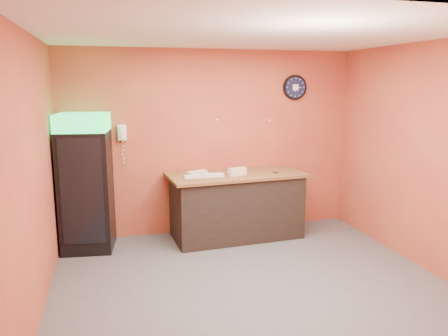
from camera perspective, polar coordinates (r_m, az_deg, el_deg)
name	(u,v)px	position (r m, az deg, el deg)	size (l,w,h in m)	color
floor	(250,283)	(5.27, 3.48, -14.82)	(4.50, 4.50, 0.00)	#47474C
back_wall	(211,142)	(6.73, -1.71, 3.37)	(4.50, 0.02, 2.80)	#B35932
left_wall	(33,176)	(4.65, -23.69, -1.01)	(0.02, 4.00, 2.80)	#B35932
right_wall	(425,157)	(5.93, 24.79, 1.32)	(0.02, 4.00, 2.80)	#B35932
ceiling	(254,34)	(4.77, 3.88, 17.08)	(4.50, 4.00, 0.02)	white
beverage_cooler	(87,185)	(6.27, -17.51, -2.11)	(0.74, 0.75, 1.90)	black
prep_counter	(236,207)	(6.60, 1.63, -5.05)	(1.88, 0.84, 0.94)	black
wall_clock	(295,87)	(7.07, 9.23, 10.35)	(0.39, 0.06, 0.39)	black
wall_phone	(122,133)	(6.49, -13.16, 4.53)	(0.12, 0.11, 0.23)	white
butcher_paper	(237,175)	(6.48, 1.65, -0.88)	(2.02, 0.92, 0.04)	brown
sub_roll_stack	(238,172)	(6.33, 1.78, -0.48)	(0.28, 0.15, 0.11)	beige
wrapped_sandwich_left	(193,177)	(6.18, -4.08, -1.13)	(0.25, 0.10, 0.04)	silver
wrapped_sandwich_mid	(213,175)	(6.24, -1.45, -0.95)	(0.30, 0.12, 0.04)	silver
wrapped_sandwich_right	(197,172)	(6.45, -3.55, -0.58)	(0.31, 0.12, 0.04)	silver
kitchen_tool	(238,170)	(6.54, 1.78, -0.31)	(0.07, 0.07, 0.07)	silver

